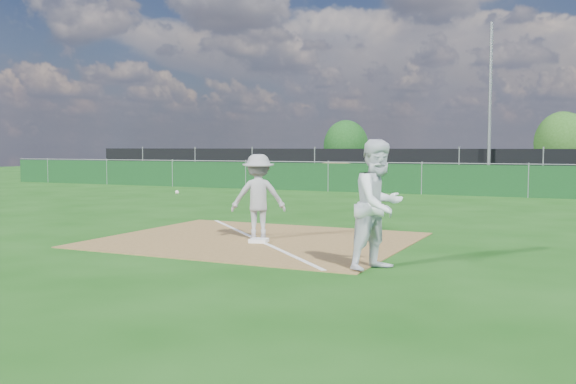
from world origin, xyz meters
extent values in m
plane|color=#14480F|center=(0.00, 10.00, 0.00)|extent=(90.00, 90.00, 0.00)
cube|color=brown|center=(0.00, 1.00, 0.01)|extent=(6.00, 5.00, 0.02)
cube|color=white|center=(0.00, 1.00, 0.03)|extent=(5.01, 5.01, 0.01)
cube|color=#0F3917|center=(0.00, 15.00, 0.60)|extent=(44.00, 0.05, 1.20)
ellipsoid|color=olive|center=(-5.00, 18.50, 0.58)|extent=(3.38, 2.60, 1.17)
cube|color=black|center=(0.00, 23.00, 0.90)|extent=(46.00, 0.04, 1.80)
cube|color=black|center=(0.00, 28.00, 0.01)|extent=(46.00, 9.00, 0.01)
cylinder|color=slate|center=(1.50, 22.70, 4.00)|extent=(0.16, 0.16, 8.00)
cube|color=white|center=(0.23, 0.67, 0.06)|extent=(0.41, 0.41, 0.07)
imported|color=#A6A5A8|center=(-0.03, 1.15, 0.88)|extent=(1.28, 1.08, 1.72)
sphere|color=white|center=(-2.05, 1.19, 0.90)|extent=(0.08, 0.08, 0.08)
imported|color=white|center=(3.16, -0.95, 1.00)|extent=(1.10, 1.20, 2.00)
imported|color=#999BA0|center=(-4.51, 27.58, 0.85)|extent=(5.27, 3.22, 1.68)
imported|color=#101932|center=(-1.51, 26.82, 0.68)|extent=(4.28, 2.19, 1.34)
imported|color=black|center=(5.00, 26.67, 0.59)|extent=(4.33, 3.03, 1.16)
cylinder|color=#382316|center=(-9.89, 33.26, 0.54)|extent=(0.24, 0.24, 1.07)
ellipsoid|color=#124013|center=(-9.89, 33.26, 1.97)|extent=(3.22, 3.22, 3.71)
cylinder|color=#382316|center=(4.44, 34.18, 0.58)|extent=(0.24, 0.24, 1.17)
ellipsoid|color=#214E16|center=(4.44, 34.18, 2.14)|extent=(3.50, 3.50, 4.03)
camera|label=1|loc=(6.05, -10.34, 1.88)|focal=40.00mm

